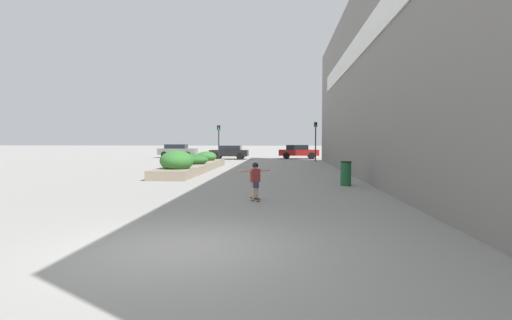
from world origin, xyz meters
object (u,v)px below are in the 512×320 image
skateboarder (255,176)px  car_rightmost (177,150)px  skateboard (255,199)px  car_center_left (229,152)px  trash_bin (346,173)px  car_center_right (372,151)px  traffic_light_right (316,135)px  traffic_light_left (219,137)px  car_leftmost (298,151)px

skateboarder → car_rightmost: car_rightmost is taller
skateboard → car_rightmost: bearing=81.4°
car_center_left → skateboarder: bearing=-170.6°
trash_bin → car_center_left: car_center_left is taller
trash_bin → car_rightmost: bearing=118.3°
car_center_right → skateboard: bearing=-18.1°
trash_bin → traffic_light_right: 20.05m
car_center_right → traffic_light_left: (-15.80, -7.68, 1.52)m
car_rightmost → car_center_right: bearing=92.3°
car_leftmost → traffic_light_left: (-7.63, -5.13, 1.52)m
car_center_right → traffic_light_left: traffic_light_left is taller
traffic_light_right → trash_bin: bearing=-90.9°
skateboarder → car_center_right: (10.60, 32.37, 0.01)m
skateboard → traffic_light_left: bearing=74.1°
car_rightmost → traffic_light_right: (14.83, -7.00, 1.64)m
skateboard → traffic_light_right: traffic_light_right is taller
trash_bin → traffic_light_right: bearing=89.1°
car_rightmost → traffic_light_right: 16.48m
skateboarder → car_rightmost: (-11.01, 31.52, 0.04)m
skateboarder → car_rightmost: size_ratio=0.27×
skateboarder → traffic_light_left: (-5.21, 24.69, 1.53)m
skateboarder → car_center_right: size_ratio=0.26×
trash_bin → car_center_left: 25.12m
skateboard → car_center_left: 28.70m
trash_bin → traffic_light_left: bearing=113.4°
trash_bin → traffic_light_left: (-8.72, 20.13, 1.78)m
car_leftmost → car_center_left: 7.27m
car_center_right → car_rightmost: (-21.61, -0.85, 0.03)m
trash_bin → skateboarder: bearing=-127.6°
car_leftmost → car_center_left: bearing=-77.9°
trash_bin → car_center_right: 28.70m
skateboarder → traffic_light_left: traffic_light_left is taller
skateboarder → car_rightmost: bearing=81.4°
car_leftmost → traffic_light_left: traffic_light_left is taller
car_leftmost → car_center_left: (-7.11, -1.52, -0.02)m
trash_bin → car_center_right: bearing=75.7°
car_leftmost → car_rightmost: bearing=-97.2°
skateboard → traffic_light_left: 25.34m
skateboard → skateboarder: bearing=57.4°
car_center_left → car_center_right: car_center_right is taller
skateboard → trash_bin: trash_bin is taller
car_center_left → traffic_light_right: size_ratio=1.07×
skateboard → car_center_left: size_ratio=0.14×
skateboard → car_center_right: bearing=44.1°
car_rightmost → traffic_light_right: traffic_light_right is taller
traffic_light_left → traffic_light_right: bearing=-1.1°
car_center_right → car_rightmost: car_rightmost is taller
skateboarder → traffic_light_right: 24.87m
trash_bin → car_leftmost: bearing=92.5°
car_center_left → car_center_right: size_ratio=0.89×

